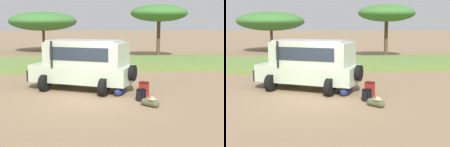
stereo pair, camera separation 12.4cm
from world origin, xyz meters
TOP-DOWN VIEW (x-y plane):
  - ground_plane at (0.00, 0.00)m, footprint 320.00×320.00m
  - grass_bank at (0.00, 11.25)m, footprint 120.00×7.00m
  - safari_vehicle at (-0.18, 2.39)m, footprint 5.35×3.93m
  - backpack_beside_front_wheel at (2.14, -0.17)m, footprint 0.41×0.42m
  - backpack_cluster_center at (2.42, 0.64)m, footprint 0.48×0.48m
  - duffel_bag_low_black_case at (2.31, -1.10)m, footprint 0.64×0.68m
  - duffel_bag_soft_canvas at (1.40, 1.01)m, footprint 0.60×0.78m
  - acacia_tree_far_left at (-4.37, 24.98)m, footprint 7.88×8.53m
  - acacia_tree_left_mid at (7.35, 16.83)m, footprint 5.44×5.09m

SIDE VIEW (x-z plane):
  - ground_plane at x=0.00m, z-range 0.00..0.00m
  - duffel_bag_low_black_case at x=2.31m, z-range -0.04..0.36m
  - duffel_bag_soft_canvas at x=1.40m, z-range -0.05..0.41m
  - grass_bank at x=0.00m, z-range 0.00..0.44m
  - backpack_beside_front_wheel at x=2.14m, z-range -0.01..0.51m
  - backpack_cluster_center at x=2.42m, z-range -0.01..0.65m
  - safari_vehicle at x=-0.18m, z-range 0.07..2.51m
  - acacia_tree_far_left at x=-4.37m, z-range 1.22..5.87m
  - acacia_tree_left_mid at x=7.35m, z-range 1.70..6.76m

